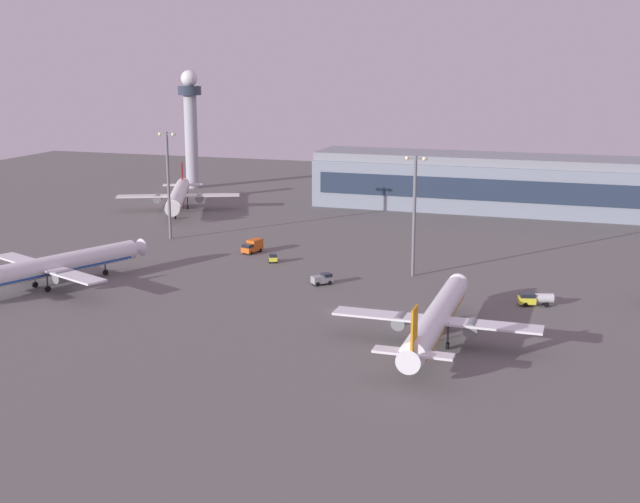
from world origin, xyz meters
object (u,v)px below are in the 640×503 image
object	(u,v)px
airplane_taxiway_distant	(178,195)
apron_light_central	(168,179)
maintenance_van	(322,279)
apron_light_east	(414,208)
control_tower	(191,121)
catering_truck	(253,246)
airplane_mid_apron	(436,318)
fuel_truck	(535,298)
airplane_near_gate	(50,267)
pushback_tug	(273,258)

from	to	relation	value
airplane_taxiway_distant	apron_light_central	size ratio (longest dim) A/B	1.65
maintenance_van	apron_light_east	bearing A→B (deg)	84.37
control_tower	catering_truck	world-z (taller)	control_tower
airplane_mid_apron	fuel_truck	bearing A→B (deg)	62.99
control_tower	airplane_mid_apron	bearing A→B (deg)	-50.62
airplane_taxiway_distant	apron_light_east	xyz separation A→B (m)	(82.25, -53.11, 9.93)
airplane_near_gate	apron_light_east	world-z (taller)	apron_light_east
apron_light_east	control_tower	bearing A→B (deg)	136.17
airplane_taxiway_distant	maintenance_van	world-z (taller)	airplane_taxiway_distant
maintenance_van	apron_light_central	xyz separation A→B (m)	(-49.77, 29.25, 14.08)
airplane_mid_apron	apron_light_east	xyz separation A→B (m)	(-12.47, 40.62, 10.28)
control_tower	apron_light_central	xyz separation A→B (m)	(32.73, -77.63, -7.91)
pushback_tug	apron_light_east	size ratio (longest dim) A/B	0.14
airplane_mid_apron	airplane_near_gate	bearing A→B (deg)	173.26
airplane_taxiway_distant	fuel_truck	size ratio (longest dim) A/B	6.66
catering_truck	airplane_mid_apron	bearing A→B (deg)	151.58
fuel_truck	airplane_near_gate	bearing A→B (deg)	85.21
maintenance_van	airplane_taxiway_distant	bearing A→B (deg)	-178.54
maintenance_van	apron_light_central	bearing A→B (deg)	-164.34
airplane_near_gate	maintenance_van	size ratio (longest dim) A/B	9.67
control_tower	airplane_taxiway_distant	size ratio (longest dim) A/B	0.91
maintenance_van	catering_truck	bearing A→B (deg)	-175.68
airplane_taxiway_distant	apron_light_central	world-z (taller)	apron_light_central
airplane_mid_apron	airplane_near_gate	xyz separation A→B (m)	(-78.93, 9.10, 0.10)
catering_truck	apron_light_east	distance (m)	43.07
pushback_tug	apron_light_east	bearing A→B (deg)	153.79
airplane_near_gate	catering_truck	bearing A→B (deg)	80.00
control_tower	airplane_taxiway_distant	bearing A→B (deg)	-68.71
airplane_mid_apron	apron_light_central	size ratio (longest dim) A/B	1.60
catering_truck	apron_light_central	bearing A→B (deg)	-1.52
apron_light_central	airplane_taxiway_distant	bearing A→B (deg)	114.60
airplane_mid_apron	pushback_tug	world-z (taller)	airplane_mid_apron
fuel_truck	apron_light_central	bearing A→B (deg)	55.89
airplane_taxiway_distant	maintenance_van	bearing A→B (deg)	111.87
control_tower	airplane_taxiway_distant	xyz separation A→B (m)	(16.08, -41.28, -18.65)
apron_light_central	apron_light_east	bearing A→B (deg)	-14.33
apron_light_east	airplane_near_gate	bearing A→B (deg)	-154.62
catering_truck	pushback_tug	size ratio (longest dim) A/B	1.71
apron_light_east	pushback_tug	bearing A→B (deg)	177.42
apron_light_east	maintenance_van	bearing A→B (deg)	-141.74
fuel_truck	catering_truck	size ratio (longest dim) A/B	1.09
airplane_mid_apron	catering_truck	bearing A→B (deg)	136.37
airplane_near_gate	maintenance_van	bearing A→B (deg)	43.58
airplane_taxiway_distant	pushback_tug	xyz separation A→B (m)	(50.33, -51.67, -3.45)
airplane_mid_apron	catering_truck	size ratio (longest dim) A/B	7.08
airplane_near_gate	apron_light_east	distance (m)	74.26
airplane_mid_apron	fuel_truck	distance (m)	29.89
catering_truck	apron_light_central	xyz separation A→B (m)	(-25.54, 7.59, 13.68)
control_tower	airplane_mid_apron	world-z (taller)	control_tower
airplane_taxiway_distant	maintenance_van	distance (m)	93.41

